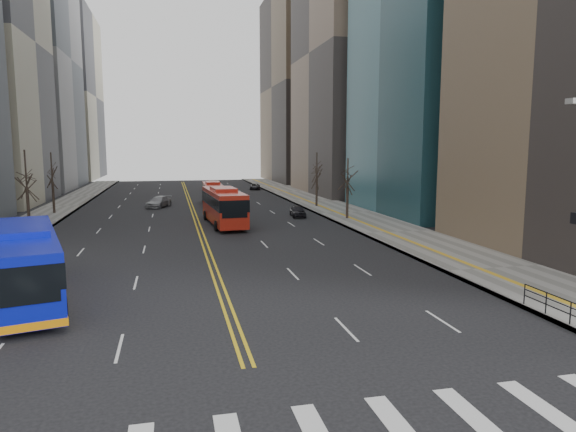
# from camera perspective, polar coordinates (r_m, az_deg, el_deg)

# --- Properties ---
(sidewalk_right) EXTENTS (7.00, 130.00, 0.15)m
(sidewalk_right) POSITION_cam_1_polar(r_m,az_deg,el_deg) (61.18, 6.35, 0.37)
(sidewalk_right) COLOR slate
(sidewalk_right) RESTS_ON ground
(sidewalk_left) EXTENTS (5.00, 130.00, 0.15)m
(sidewalk_left) POSITION_cam_1_polar(r_m,az_deg,el_deg) (59.48, -26.33, -0.60)
(sidewalk_left) COLOR slate
(sidewalk_left) RESTS_ON ground
(centerline) EXTENTS (0.55, 100.00, 0.01)m
(centerline) POSITION_cam_1_polar(r_m,az_deg,el_deg) (67.79, -10.65, 0.94)
(centerline) COLOR gold
(centerline) RESTS_ON ground
(office_towers) EXTENTS (83.00, 134.00, 58.00)m
(office_towers) POSITION_cam_1_polar(r_m,az_deg,el_deg) (82.42, -11.39, 18.82)
(office_towers) COLOR gray
(office_towers) RESTS_ON ground
(pedestrian_railing) EXTENTS (0.06, 6.06, 1.02)m
(pedestrian_railing) POSITION_cam_1_polar(r_m,az_deg,el_deg) (25.82, 28.91, -9.07)
(pedestrian_railing) COLOR black
(pedestrian_railing) RESTS_ON sidewalk_right
(street_trees) EXTENTS (35.20, 47.20, 7.60)m
(street_trees) POSITION_cam_1_polar(r_m,az_deg,el_deg) (47.16, -18.55, 3.70)
(street_trees) COLOR black
(street_trees) RESTS_ON ground
(blue_bus) EXTENTS (6.04, 13.46, 3.81)m
(blue_bus) POSITION_cam_1_polar(r_m,az_deg,el_deg) (29.86, -27.01, -4.44)
(blue_bus) COLOR #0B16B1
(blue_bus) RESTS_ON ground
(red_bus_near) EXTENTS (3.59, 12.16, 3.78)m
(red_bus_near) POSITION_cam_1_polar(r_m,az_deg,el_deg) (52.11, -7.17, 1.32)
(red_bus_near) COLOR #A61F11
(red_bus_near) RESTS_ON ground
(red_bus_far) EXTENTS (2.66, 10.04, 3.21)m
(red_bus_far) POSITION_cam_1_polar(r_m,az_deg,el_deg) (69.89, -8.36, 2.66)
(red_bus_far) COLOR #A61F11
(red_bus_far) RESTS_ON ground
(car_dark_mid) EXTENTS (1.81, 3.84, 1.27)m
(car_dark_mid) POSITION_cam_1_polar(r_m,az_deg,el_deg) (57.78, 1.08, 0.54)
(car_dark_mid) COLOR black
(car_dark_mid) RESTS_ON ground
(car_silver) EXTENTS (3.76, 5.25, 1.41)m
(car_silver) POSITION_cam_1_polar(r_m,az_deg,el_deg) (68.80, -14.18, 1.53)
(car_silver) COLOR gray
(car_silver) RESTS_ON ground
(car_dark_far) EXTENTS (2.46, 4.18, 1.09)m
(car_dark_far) POSITION_cam_1_polar(r_m,az_deg,el_deg) (94.57, -3.69, 3.28)
(car_dark_far) COLOR black
(car_dark_far) RESTS_ON ground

